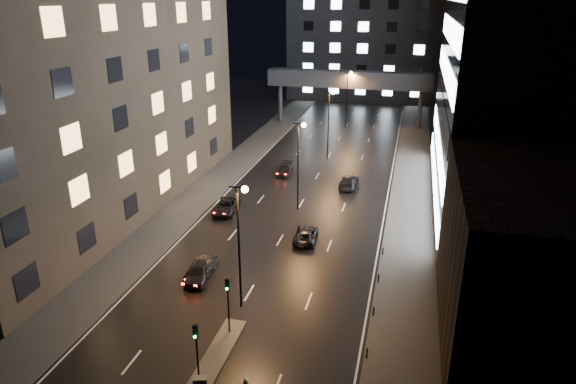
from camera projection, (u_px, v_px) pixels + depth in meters
The scene contains 22 objects.
ground at pixel (317, 176), 69.32m from camera, with size 160.00×160.00×0.00m, color black.
sidewalk_left at pixel (217, 180), 67.55m from camera, with size 5.00×110.00×0.15m, color #383533.
sidewalk_right at pixel (411, 197), 61.98m from camera, with size 5.00×110.00×0.15m, color #383533.
building_left at pixel (77, 25), 52.65m from camera, with size 15.00×48.00×40.00m, color #2D2319.
building_right_low at pixel (524, 263), 34.62m from camera, with size 10.00×18.00×12.00m, color black.
building_far at pixel (366, 43), 117.37m from camera, with size 34.00×14.00×25.00m, color #333335.
skybridge at pixel (349, 80), 93.50m from camera, with size 30.00×3.00×10.00m.
median_island at pixel (217, 355), 34.80m from camera, with size 1.60×8.00×0.15m, color #383533.
traffic_signal_near at pixel (228, 297), 35.97m from camera, with size 0.28×0.34×4.40m.
traffic_signal_far at pixel (197, 345), 30.99m from camera, with size 0.28×0.34×4.40m.
bollard_row at pixel (370, 332), 36.53m from camera, with size 0.12×25.12×0.90m.
streetlight_near at pixel (241, 232), 37.95m from camera, with size 1.45×0.50×10.15m.
streetlight_mid_a at pixel (300, 155), 56.07m from camera, with size 1.45×0.50×10.15m.
streetlight_mid_b at pixel (330, 116), 74.19m from camera, with size 1.45×0.50×10.15m.
streetlight_far at pixel (348, 92), 92.31m from camera, with size 1.45×0.50×10.15m.
car_away_a at pixel (199, 272), 43.83m from camera, with size 1.79×4.45×1.52m, color black.
car_away_b at pixel (202, 269), 44.51m from camera, with size 1.45×4.16×1.37m, color black.
car_away_c at pixel (226, 206), 57.53m from camera, with size 2.31×5.02×1.39m, color black.
car_away_d at pixel (285, 170), 69.79m from camera, with size 1.84×4.52×1.31m, color black.
car_toward_a at pixel (306, 234), 50.99m from camera, with size 2.12×4.59×1.28m, color black.
car_toward_b at pixel (349, 181), 65.08m from camera, with size 2.09×5.14×1.49m, color black.
cone_b at pixel (245, 380), 32.26m from camera, with size 0.36×0.36×0.47m, color orange.
Camera 1 is at (11.79, -24.52, 22.90)m, focal length 32.00 mm.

